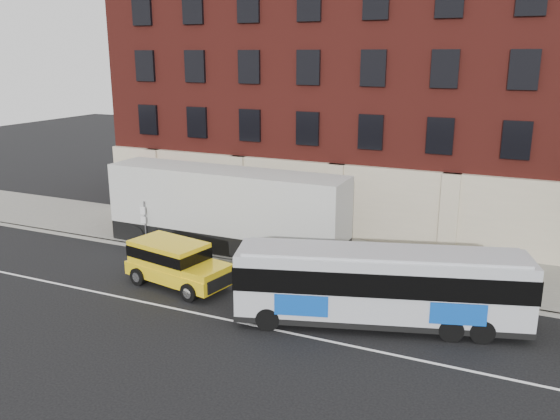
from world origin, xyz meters
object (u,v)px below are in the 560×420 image
at_px(sign_pole, 144,221).
at_px(shipping_container, 226,211).
at_px(city_bus, 381,284).
at_px(yellow_suv, 174,261).

height_order(sign_pole, shipping_container, shipping_container).
bearing_deg(city_bus, sign_pole, 164.96).
height_order(yellow_suv, shipping_container, shipping_container).
bearing_deg(city_bus, shipping_container, 151.74).
distance_m(sign_pole, shipping_container, 4.33).
bearing_deg(sign_pole, yellow_suv, -39.60).
xyz_separation_m(sign_pole, yellow_suv, (4.27, -3.53, -0.35)).
relative_size(city_bus, yellow_suv, 2.10).
xyz_separation_m(city_bus, shipping_container, (-9.43, 5.07, 0.48)).
height_order(city_bus, shipping_container, shipping_container).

